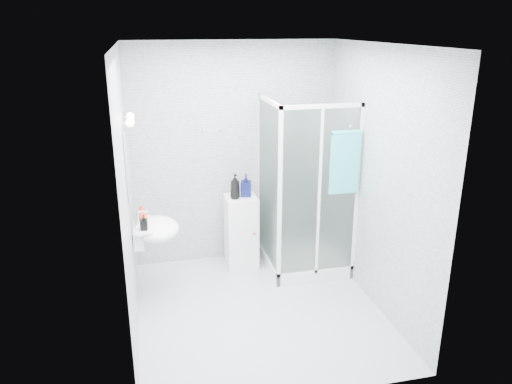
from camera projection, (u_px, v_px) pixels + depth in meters
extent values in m
cube|color=#BABFC0|center=(259.00, 189.00, 4.66)|extent=(2.40, 2.60, 2.60)
cube|color=#BCBEC1|center=(259.00, 310.00, 5.07)|extent=(2.40, 2.60, 0.01)
cube|color=silver|center=(260.00, 44.00, 4.24)|extent=(2.40, 2.60, 0.01)
cube|color=white|center=(303.00, 260.00, 6.00)|extent=(0.90, 0.90, 0.12)
cube|color=white|center=(270.00, 101.00, 5.29)|extent=(0.04, 0.90, 0.04)
cube|color=white|center=(323.00, 106.00, 4.99)|extent=(0.90, 0.04, 0.04)
cube|color=white|center=(280.00, 202.00, 5.21)|extent=(0.04, 0.04, 2.00)
cube|color=white|center=(269.00, 186.00, 5.59)|extent=(0.02, 0.82, 1.84)
cube|color=white|center=(319.00, 195.00, 5.28)|extent=(0.82, 0.02, 1.84)
cube|color=white|center=(319.00, 195.00, 5.29)|extent=(0.03, 0.04, 1.84)
cylinder|color=silver|center=(296.00, 149.00, 5.95)|extent=(0.02, 0.02, 1.00)
cylinder|color=silver|center=(298.00, 110.00, 5.77)|extent=(0.09, 0.05, 0.09)
cylinder|color=silver|center=(299.00, 172.00, 6.08)|extent=(0.12, 0.04, 0.12)
cylinder|color=silver|center=(349.00, 126.00, 5.07)|extent=(0.03, 0.05, 0.03)
cube|color=white|center=(138.00, 235.00, 5.01)|extent=(0.10, 0.40, 0.18)
ellipsoid|color=white|center=(156.00, 229.00, 5.03)|extent=(0.46, 0.56, 0.20)
cube|color=white|center=(144.00, 225.00, 4.99)|extent=(0.16, 0.50, 0.02)
cylinder|color=silver|center=(137.00, 218.00, 4.95)|extent=(0.04, 0.04, 0.16)
cylinder|color=silver|center=(142.00, 212.00, 4.94)|extent=(0.12, 0.02, 0.02)
cube|color=white|center=(128.00, 163.00, 4.76)|extent=(0.02, 0.60, 0.70)
cylinder|color=silver|center=(125.00, 123.00, 4.48)|extent=(0.05, 0.04, 0.04)
sphere|color=white|center=(130.00, 123.00, 4.49)|extent=(0.08, 0.08, 0.08)
cylinder|color=silver|center=(126.00, 117.00, 4.77)|extent=(0.05, 0.04, 0.04)
sphere|color=white|center=(130.00, 116.00, 4.78)|extent=(0.08, 0.08, 0.08)
cylinder|color=silver|center=(203.00, 130.00, 5.65)|extent=(0.02, 0.04, 0.02)
sphere|color=silver|center=(204.00, 130.00, 5.63)|extent=(0.03, 0.03, 0.03)
cylinder|color=silver|center=(221.00, 129.00, 5.69)|extent=(0.02, 0.04, 0.02)
sphere|color=silver|center=(221.00, 130.00, 5.67)|extent=(0.03, 0.03, 0.03)
cube|color=white|center=(241.00, 232.00, 5.89)|extent=(0.36, 0.36, 0.87)
cube|color=white|center=(244.00, 237.00, 5.73)|extent=(0.32, 0.01, 0.74)
sphere|color=#B55C19|center=(254.00, 234.00, 5.72)|extent=(0.03, 0.03, 0.03)
cube|color=#34BEC5|center=(345.00, 163.00, 5.18)|extent=(0.32, 0.04, 0.65)
cylinder|color=#34BEC5|center=(347.00, 132.00, 5.07)|extent=(0.32, 0.05, 0.05)
imported|color=black|center=(235.00, 186.00, 5.65)|extent=(0.14, 0.14, 0.29)
imported|color=#0B0F44|center=(246.00, 185.00, 5.74)|extent=(0.14, 0.15, 0.26)
imported|color=red|center=(141.00, 213.00, 5.07)|extent=(0.14, 0.14, 0.15)
imported|color=black|center=(144.00, 222.00, 4.83)|extent=(0.08, 0.08, 0.15)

